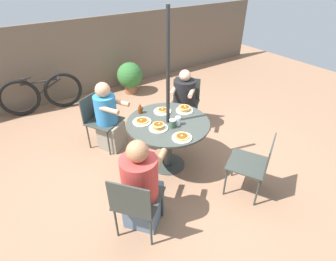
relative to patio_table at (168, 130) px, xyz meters
name	(u,v)px	position (x,y,z in m)	size (l,w,h in m)	color
ground_plane	(168,164)	(0.00, 0.00, -0.63)	(12.00, 12.00, 0.00)	#8C664C
back_fence	(86,58)	(0.00, 3.14, 0.18)	(10.00, 0.06, 1.62)	brown
patio_table	(168,130)	(0.00, 0.00, 0.00)	(1.15, 1.15, 0.76)	#383D38
umbrella_pole	(168,99)	(0.00, 0.00, 0.49)	(0.05, 0.05, 2.23)	black
patio_chair_north	(99,117)	(-0.59, 1.07, -0.11)	(0.64, 0.64, 0.87)	#333833
diner_north	(108,119)	(-0.50, 0.92, -0.10)	(0.52, 0.57, 1.13)	gray
patio_chair_east	(135,201)	(-0.95, -0.77, -0.11)	(0.67, 0.67, 0.87)	#333833
diner_east	(142,188)	(-0.81, -0.66, -0.10)	(0.64, 0.62, 1.17)	slate
patio_chair_south	(255,162)	(0.58, -1.08, -0.11)	(0.64, 0.64, 0.87)	#333833
patio_chair_west	(186,99)	(0.93, 0.79, -0.11)	(0.67, 0.67, 0.87)	#333833
diner_west	(184,104)	(0.80, 0.67, -0.13)	(0.59, 0.58, 1.11)	beige
pancake_plate_a	(158,127)	(-0.20, -0.07, 0.16)	(0.25, 0.25, 0.08)	silver
pancake_plate_b	(185,109)	(0.37, 0.11, 0.16)	(0.25, 0.25, 0.08)	silver
pancake_plate_c	(182,137)	(-0.08, -0.42, 0.15)	(0.25, 0.25, 0.05)	silver
pancake_plate_d	(142,121)	(-0.30, 0.19, 0.15)	(0.25, 0.25, 0.05)	silver
pancake_plate_e	(163,111)	(0.10, 0.28, 0.15)	(0.25, 0.25, 0.05)	silver
syrup_bottle	(140,110)	(-0.18, 0.43, 0.18)	(0.09, 0.07, 0.13)	#602D0F
coffee_cup	(173,123)	(-0.03, -0.14, 0.19)	(0.08, 0.08, 0.11)	#33513D
drinking_glass_a	(178,121)	(0.06, -0.14, 0.20)	(0.07, 0.07, 0.12)	silver
bicycle	(42,94)	(-1.09, 2.82, -0.25)	(1.55, 0.44, 0.76)	black
potted_shrub	(130,76)	(0.75, 2.59, -0.23)	(0.58, 0.58, 0.71)	brown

